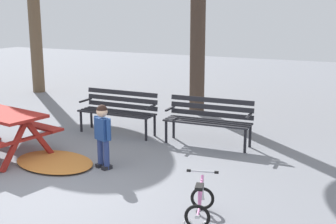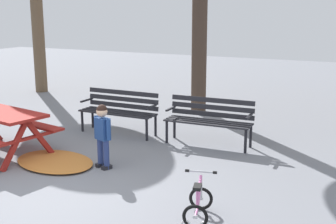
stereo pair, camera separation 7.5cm
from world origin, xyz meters
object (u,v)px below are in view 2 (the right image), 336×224
park_bench_left (210,117)px  child_standing (103,131)px  park_bench_far_left (120,108)px  kids_bicycle (198,204)px

park_bench_left → child_standing: child_standing is taller
park_bench_far_left → park_bench_left: size_ratio=0.99×
park_bench_far_left → child_standing: child_standing is taller
child_standing → kids_bicycle: child_standing is taller
child_standing → kids_bicycle: 2.29m
park_bench_left → child_standing: (-1.02, -1.95, 0.09)m
park_bench_far_left → kids_bicycle: bearing=-44.4°
park_bench_far_left → kids_bicycle: size_ratio=2.59×
park_bench_far_left → park_bench_left: 1.90m
park_bench_left → kids_bicycle: size_ratio=2.61×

